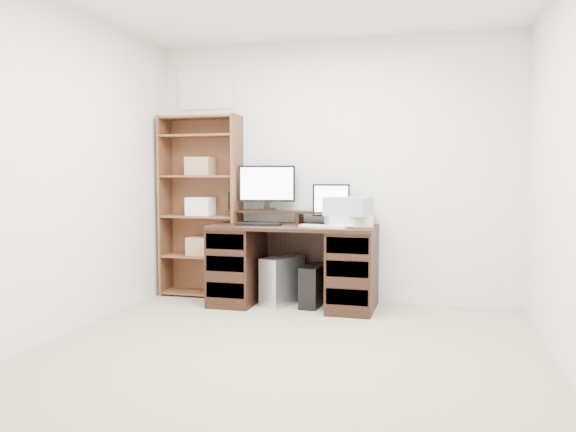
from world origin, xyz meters
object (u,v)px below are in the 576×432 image
at_px(tower_silver, 282,281).
at_px(printer, 348,221).
at_px(monitor_small, 331,203).
at_px(tower_black, 312,286).
at_px(desk, 294,264).
at_px(bookshelf, 202,204).
at_px(monitor_wide, 267,185).

bearing_deg(tower_silver, printer, 24.54).
bearing_deg(tower_silver, monitor_small, 42.27).
bearing_deg(printer, tower_black, 161.49).
xyz_separation_m(desk, printer, (0.50, 0.03, 0.41)).
distance_m(monitor_small, bookshelf, 1.33).
bearing_deg(printer, monitor_small, 122.10).
bearing_deg(bookshelf, monitor_small, -2.12).
relative_size(desk, monitor_small, 3.96).
bearing_deg(printer, monitor_wide, 146.05).
height_order(tower_silver, tower_black, tower_silver).
relative_size(desk, bookshelf, 0.83).
bearing_deg(desk, bookshelf, 168.12).
bearing_deg(monitor_wide, monitor_small, -14.80).
xyz_separation_m(monitor_wide, tower_silver, (0.21, -0.20, -0.89)).
xyz_separation_m(monitor_small, printer, (0.18, -0.13, -0.16)).
relative_size(monitor_wide, tower_silver, 1.21).
relative_size(printer, bookshelf, 0.21).
height_order(desk, monitor_small, monitor_small).
height_order(printer, tower_silver, printer).
bearing_deg(monitor_wide, tower_black, -32.44).
bearing_deg(monitor_wide, tower_silver, -54.63).
relative_size(monitor_wide, monitor_small, 1.44).
distance_m(monitor_small, tower_black, 0.79).
height_order(printer, bookshelf, bookshelf).
bearing_deg(bookshelf, monitor_wide, -0.62).
distance_m(monitor_small, tower_silver, 0.86).
height_order(desk, tower_black, desk).
bearing_deg(desk, printer, 3.62).
relative_size(monitor_small, tower_black, 0.98).
bearing_deg(monitor_wide, bookshelf, 168.31).
xyz_separation_m(monitor_wide, monitor_small, (0.64, -0.04, -0.16)).
relative_size(desk, monitor_wide, 2.75).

